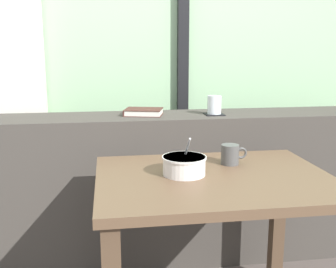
{
  "coord_description": "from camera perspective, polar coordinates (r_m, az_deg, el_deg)",
  "views": [
    {
      "loc": [
        -0.34,
        -1.59,
        1.18
      ],
      "look_at": [
        -0.05,
        0.33,
        0.77
      ],
      "focal_mm": 43.36,
      "sensor_mm": 36.0,
      "label": 1
    }
  ],
  "objects": [
    {
      "name": "ceramic_mug",
      "position": [
        1.75,
        8.78,
        -2.86
      ],
      "size": [
        0.11,
        0.08,
        0.08
      ],
      "color": "#4C4C4C",
      "rests_on": "breakfast_table"
    },
    {
      "name": "breakfast_table",
      "position": [
        1.64,
        6.44,
        -9.91
      ],
      "size": [
        0.91,
        0.7,
        0.7
      ],
      "color": "brown",
      "rests_on": "ground"
    },
    {
      "name": "soup_bowl",
      "position": [
        1.59,
        2.29,
        -4.46
      ],
      "size": [
        0.17,
        0.17,
        0.15
      ],
      "color": "silver",
      "rests_on": "breakfast_table"
    },
    {
      "name": "outdoor_backdrop",
      "position": [
        2.77,
        -1.56,
        16.46
      ],
      "size": [
        4.8,
        0.08,
        2.8
      ],
      "primitive_type": "cube",
      "color": "#9EC699",
      "rests_on": "ground"
    },
    {
      "name": "juice_glass",
      "position": [
        2.2,
        6.53,
        3.96
      ],
      "size": [
        0.07,
        0.07,
        0.1
      ],
      "color": "white",
      "rests_on": "coaster_square"
    },
    {
      "name": "coaster_square",
      "position": [
        2.21,
        6.5,
        2.78
      ],
      "size": [
        0.1,
        0.1,
        0.0
      ],
      "primitive_type": "cube",
      "color": "black",
      "rests_on": "dark_console_ledge"
    },
    {
      "name": "window_divider_post",
      "position": [
        2.72,
        2.14,
        14.43
      ],
      "size": [
        0.07,
        0.05,
        2.6
      ],
      "primitive_type": "cube",
      "color": "black",
      "rests_on": "ground"
    },
    {
      "name": "dark_console_ledge",
      "position": [
        2.3,
        0.43,
        -7.52
      ],
      "size": [
        2.8,
        0.35,
        0.83
      ],
      "primitive_type": "cube",
      "color": "#423D38",
      "rests_on": "ground"
    },
    {
      "name": "closed_book",
      "position": [
        2.19,
        -3.48,
        3.13
      ],
      "size": [
        0.23,
        0.2,
        0.03
      ],
      "color": "#47231E",
      "rests_on": "dark_console_ledge"
    }
  ]
}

